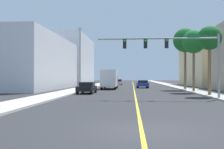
{
  "coord_description": "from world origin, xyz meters",
  "views": [
    {
      "loc": [
        -0.36,
        -9.9,
        1.98
      ],
      "look_at": [
        -2.65,
        20.38,
        2.24
      ],
      "focal_mm": 42.06,
      "sensor_mm": 36.0,
      "label": 1
    }
  ],
  "objects_px": {
    "palm_far": "(185,41)",
    "palm_mid": "(194,42)",
    "car_blue": "(142,84)",
    "car_black": "(87,87)",
    "traffic_signal_mast": "(175,49)",
    "car_gray": "(106,83)",
    "delivery_truck": "(109,79)",
    "palm_near": "(209,39)",
    "street_lamp": "(80,56)",
    "car_silver": "(118,82)"
  },
  "relations": [
    {
      "from": "traffic_signal_mast",
      "to": "palm_mid",
      "type": "bearing_deg",
      "value": 68.65
    },
    {
      "from": "street_lamp",
      "to": "palm_mid",
      "type": "bearing_deg",
      "value": -4.63
    },
    {
      "from": "delivery_truck",
      "to": "street_lamp",
      "type": "bearing_deg",
      "value": -116.79
    },
    {
      "from": "palm_far",
      "to": "car_silver",
      "type": "xyz_separation_m",
      "value": [
        -11.39,
        23.22,
        -6.76
      ]
    },
    {
      "from": "traffic_signal_mast",
      "to": "street_lamp",
      "type": "bearing_deg",
      "value": 133.25
    },
    {
      "from": "car_silver",
      "to": "car_blue",
      "type": "bearing_deg",
      "value": -75.48
    },
    {
      "from": "street_lamp",
      "to": "palm_mid",
      "type": "relative_size",
      "value": 1.09
    },
    {
      "from": "car_gray",
      "to": "car_blue",
      "type": "xyz_separation_m",
      "value": [
        6.93,
        -5.03,
        -0.0
      ]
    },
    {
      "from": "traffic_signal_mast",
      "to": "palm_near",
      "type": "xyz_separation_m",
      "value": [
        4.13,
        3.84,
        1.4
      ]
    },
    {
      "from": "palm_near",
      "to": "car_blue",
      "type": "height_order",
      "value": "palm_near"
    },
    {
      "from": "traffic_signal_mast",
      "to": "car_silver",
      "type": "relative_size",
      "value": 2.59
    },
    {
      "from": "palm_mid",
      "to": "car_black",
      "type": "distance_m",
      "value": 14.73
    },
    {
      "from": "car_gray",
      "to": "delivery_truck",
      "type": "bearing_deg",
      "value": 100.01
    },
    {
      "from": "palm_far",
      "to": "car_gray",
      "type": "relative_size",
      "value": 2.11
    },
    {
      "from": "car_silver",
      "to": "delivery_truck",
      "type": "distance_m",
      "value": 21.64
    },
    {
      "from": "palm_near",
      "to": "palm_far",
      "type": "relative_size",
      "value": 0.77
    },
    {
      "from": "traffic_signal_mast",
      "to": "car_silver",
      "type": "distance_m",
      "value": 40.89
    },
    {
      "from": "car_gray",
      "to": "delivery_truck",
      "type": "height_order",
      "value": "delivery_truck"
    },
    {
      "from": "street_lamp",
      "to": "car_gray",
      "type": "relative_size",
      "value": 1.95
    },
    {
      "from": "palm_far",
      "to": "car_black",
      "type": "distance_m",
      "value": 17.96
    },
    {
      "from": "car_blue",
      "to": "delivery_truck",
      "type": "bearing_deg",
      "value": -142.19
    },
    {
      "from": "palm_mid",
      "to": "street_lamp",
      "type": "bearing_deg",
      "value": 175.37
    },
    {
      "from": "traffic_signal_mast",
      "to": "delivery_truck",
      "type": "bearing_deg",
      "value": 111.89
    },
    {
      "from": "car_gray",
      "to": "car_blue",
      "type": "relative_size",
      "value": 1.11
    },
    {
      "from": "traffic_signal_mast",
      "to": "car_gray",
      "type": "bearing_deg",
      "value": 107.45
    },
    {
      "from": "car_black",
      "to": "delivery_truck",
      "type": "height_order",
      "value": "delivery_truck"
    },
    {
      "from": "street_lamp",
      "to": "car_silver",
      "type": "height_order",
      "value": "street_lamp"
    },
    {
      "from": "car_gray",
      "to": "delivery_truck",
      "type": "xyz_separation_m",
      "value": [
        1.43,
        -9.7,
        0.91
      ]
    },
    {
      "from": "delivery_truck",
      "to": "traffic_signal_mast",
      "type": "bearing_deg",
      "value": -68.4
    },
    {
      "from": "traffic_signal_mast",
      "to": "palm_far",
      "type": "distance_m",
      "value": 17.67
    },
    {
      "from": "car_silver",
      "to": "car_black",
      "type": "height_order",
      "value": "car_silver"
    },
    {
      "from": "car_blue",
      "to": "street_lamp",
      "type": "bearing_deg",
      "value": -130.18
    },
    {
      "from": "car_black",
      "to": "delivery_truck",
      "type": "xyz_separation_m",
      "value": [
        1.71,
        11.44,
        0.91
      ]
    },
    {
      "from": "palm_far",
      "to": "car_gray",
      "type": "distance_m",
      "value": 18.61
    },
    {
      "from": "car_blue",
      "to": "car_gray",
      "type": "bearing_deg",
      "value": 141.53
    },
    {
      "from": "car_blue",
      "to": "car_black",
      "type": "distance_m",
      "value": 17.64
    },
    {
      "from": "traffic_signal_mast",
      "to": "car_black",
      "type": "distance_m",
      "value": 12.13
    },
    {
      "from": "palm_far",
      "to": "palm_mid",
      "type": "bearing_deg",
      "value": -92.07
    },
    {
      "from": "car_blue",
      "to": "palm_far",
      "type": "bearing_deg",
      "value": -47.76
    },
    {
      "from": "palm_near",
      "to": "palm_mid",
      "type": "height_order",
      "value": "palm_mid"
    },
    {
      "from": "traffic_signal_mast",
      "to": "palm_far",
      "type": "xyz_separation_m",
      "value": [
        4.28,
        16.88,
        3.02
      ]
    },
    {
      "from": "palm_near",
      "to": "car_black",
      "type": "distance_m",
      "value": 14.59
    },
    {
      "from": "car_blue",
      "to": "car_silver",
      "type": "bearing_deg",
      "value": 104.51
    },
    {
      "from": "palm_mid",
      "to": "palm_far",
      "type": "relative_size",
      "value": 0.85
    },
    {
      "from": "palm_near",
      "to": "car_black",
      "type": "xyz_separation_m",
      "value": [
        -13.27,
        3.2,
        -5.15
      ]
    },
    {
      "from": "palm_near",
      "to": "car_gray",
      "type": "distance_m",
      "value": 28.06
    },
    {
      "from": "traffic_signal_mast",
      "to": "car_silver",
      "type": "xyz_separation_m",
      "value": [
        -7.11,
        40.1,
        -3.74
      ]
    },
    {
      "from": "car_blue",
      "to": "palm_mid",
      "type": "bearing_deg",
      "value": -67.44
    },
    {
      "from": "palm_mid",
      "to": "car_gray",
      "type": "xyz_separation_m",
      "value": [
        -12.91,
        17.82,
        -5.68
      ]
    },
    {
      "from": "traffic_signal_mast",
      "to": "palm_far",
      "type": "bearing_deg",
      "value": 75.76
    }
  ]
}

